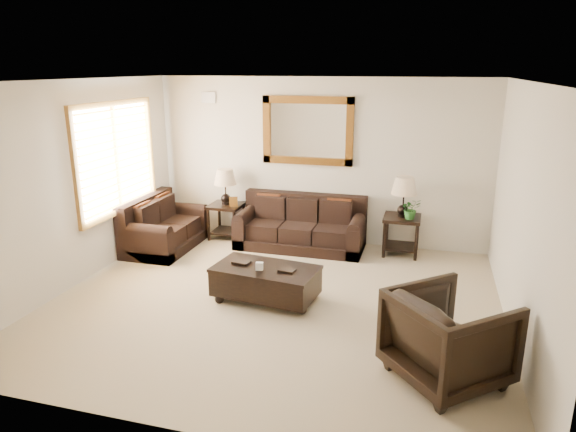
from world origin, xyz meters
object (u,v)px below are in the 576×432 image
(coffee_table, at_px, (266,280))
(armchair, at_px, (449,333))
(sofa, at_px, (301,229))
(end_table_right, at_px, (403,204))
(loveseat, at_px, (163,229))
(end_table_left, at_px, (226,194))

(coffee_table, xyz_separation_m, armchair, (2.17, -1.19, 0.21))
(sofa, xyz_separation_m, end_table_right, (1.60, 0.08, 0.50))
(sofa, distance_m, end_table_right, 1.68)
(sofa, height_order, armchair, armchair)
(sofa, distance_m, armchair, 3.95)
(coffee_table, bearing_deg, sofa, 98.87)
(loveseat, bearing_deg, armchair, -120.64)
(sofa, xyz_separation_m, armchair, (2.23, -3.25, 0.18))
(loveseat, distance_m, coffee_table, 2.64)
(end_table_right, bearing_deg, loveseat, -168.92)
(loveseat, xyz_separation_m, end_table_right, (3.76, 0.74, 0.50))
(coffee_table, bearing_deg, loveseat, 154.61)
(sofa, distance_m, loveseat, 2.26)
(sofa, xyz_separation_m, end_table_left, (-1.34, 0.09, 0.48))
(loveseat, distance_m, end_table_right, 3.86)
(coffee_table, bearing_deg, armchair, -21.52)
(end_table_left, bearing_deg, loveseat, -137.61)
(end_table_left, xyz_separation_m, armchair, (3.58, -3.35, -0.30))
(loveseat, height_order, end_table_right, end_table_right)
(loveseat, height_order, armchair, armchair)
(end_table_right, distance_m, armchair, 3.41)
(sofa, bearing_deg, end_table_left, 176.11)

